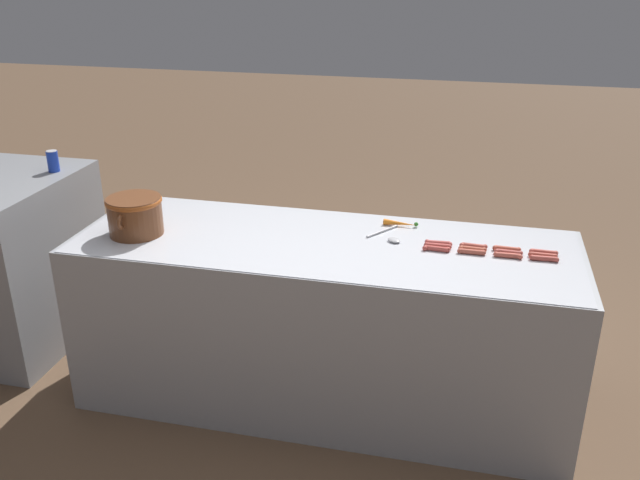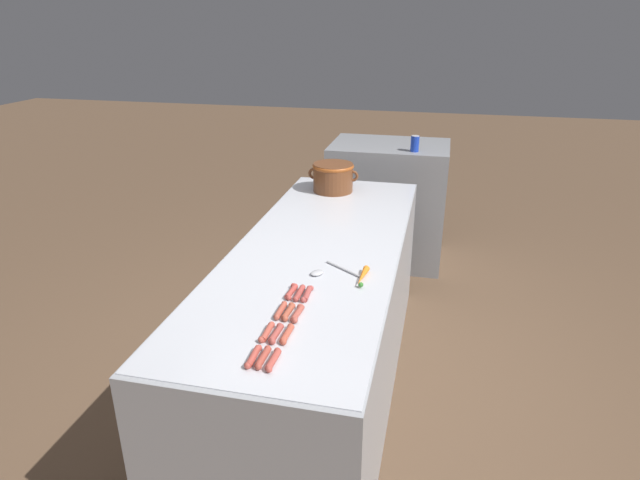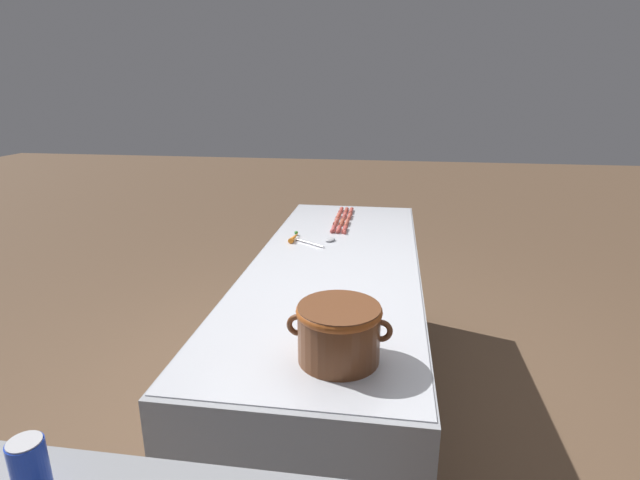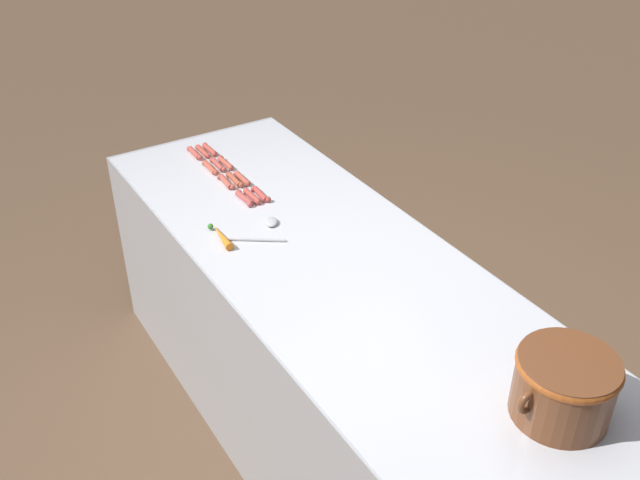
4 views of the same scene
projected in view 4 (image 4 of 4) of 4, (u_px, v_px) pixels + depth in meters
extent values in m
plane|color=brown|center=(332.00, 434.00, 3.12)|extent=(20.00, 20.00, 0.00)
cube|color=#9EA0A5|center=(333.00, 355.00, 2.88)|extent=(0.86, 2.50, 0.90)
cube|color=silver|center=(334.00, 261.00, 2.63)|extent=(0.84, 2.45, 0.00)
cylinder|color=#B5483D|center=(210.00, 149.00, 3.36)|extent=(0.03, 0.11, 0.02)
sphere|color=#B5483D|center=(205.00, 145.00, 3.40)|extent=(0.02, 0.02, 0.02)
sphere|color=#B5483D|center=(214.00, 154.00, 3.32)|extent=(0.02, 0.02, 0.02)
cylinder|color=#B94F3F|center=(225.00, 163.00, 3.24)|extent=(0.03, 0.11, 0.02)
sphere|color=#B94F3F|center=(220.00, 158.00, 3.28)|extent=(0.02, 0.02, 0.02)
sphere|color=#B94F3F|center=(231.00, 168.00, 3.20)|extent=(0.02, 0.02, 0.02)
cylinder|color=#B14F3D|center=(242.00, 178.00, 3.12)|extent=(0.03, 0.11, 0.02)
sphere|color=#B14F3D|center=(236.00, 173.00, 3.16)|extent=(0.02, 0.02, 0.02)
sphere|color=#B14F3D|center=(248.00, 183.00, 3.09)|extent=(0.02, 0.02, 0.02)
cylinder|color=#B5453D|center=(260.00, 194.00, 3.01)|extent=(0.03, 0.11, 0.02)
sphere|color=#B5453D|center=(253.00, 189.00, 3.04)|extent=(0.02, 0.02, 0.02)
sphere|color=#B5453D|center=(268.00, 200.00, 2.97)|extent=(0.02, 0.02, 0.02)
cylinder|color=#AD4738|center=(203.00, 152.00, 3.34)|extent=(0.03, 0.11, 0.02)
sphere|color=#AD4738|center=(198.00, 147.00, 3.38)|extent=(0.02, 0.02, 0.02)
sphere|color=#AD4738|center=(208.00, 156.00, 3.30)|extent=(0.02, 0.02, 0.02)
cylinder|color=#AD4A41|center=(218.00, 165.00, 3.23)|extent=(0.03, 0.11, 0.02)
sphere|color=#AD4A41|center=(212.00, 160.00, 3.27)|extent=(0.02, 0.02, 0.02)
sphere|color=#AD4A41|center=(224.00, 169.00, 3.19)|extent=(0.02, 0.02, 0.02)
cylinder|color=#AB4E38|center=(235.00, 180.00, 3.11)|extent=(0.03, 0.11, 0.02)
sphere|color=#AB4E38|center=(228.00, 175.00, 3.15)|extent=(0.02, 0.02, 0.02)
sphere|color=#AB4E38|center=(241.00, 185.00, 3.07)|extent=(0.02, 0.02, 0.02)
cylinder|color=#AE453E|center=(252.00, 196.00, 2.99)|extent=(0.03, 0.11, 0.02)
sphere|color=#AE453E|center=(246.00, 191.00, 3.03)|extent=(0.02, 0.02, 0.02)
sphere|color=#AE453E|center=(258.00, 202.00, 2.95)|extent=(0.02, 0.02, 0.02)
cylinder|color=#B6493E|center=(195.00, 153.00, 3.33)|extent=(0.03, 0.11, 0.02)
sphere|color=#B6493E|center=(189.00, 149.00, 3.36)|extent=(0.02, 0.02, 0.02)
sphere|color=#B6493E|center=(200.00, 158.00, 3.29)|extent=(0.02, 0.02, 0.02)
cylinder|color=#B74E3A|center=(210.00, 168.00, 3.21)|extent=(0.03, 0.11, 0.02)
sphere|color=#B74E3A|center=(204.00, 163.00, 3.24)|extent=(0.02, 0.02, 0.02)
sphere|color=#B74E3A|center=(216.00, 172.00, 3.17)|extent=(0.02, 0.02, 0.02)
cylinder|color=#AF4E40|center=(226.00, 182.00, 3.10)|extent=(0.03, 0.11, 0.02)
sphere|color=#AF4E40|center=(220.00, 177.00, 3.13)|extent=(0.02, 0.02, 0.02)
sphere|color=#AF4E40|center=(232.00, 187.00, 3.06)|extent=(0.02, 0.02, 0.02)
cylinder|color=#AC4641|center=(244.00, 198.00, 2.98)|extent=(0.03, 0.11, 0.02)
sphere|color=#AC4641|center=(239.00, 193.00, 3.02)|extent=(0.02, 0.02, 0.02)
sphere|color=#AC4641|center=(250.00, 204.00, 2.94)|extent=(0.02, 0.02, 0.02)
cylinder|color=brown|center=(564.00, 387.00, 1.96)|extent=(0.27, 0.27, 0.19)
torus|color=#9E4A1B|center=(569.00, 365.00, 1.91)|extent=(0.28, 0.28, 0.03)
torus|color=brown|center=(599.00, 363.00, 2.01)|extent=(0.08, 0.02, 0.08)
torus|color=brown|center=(529.00, 401.00, 1.89)|extent=(0.08, 0.02, 0.08)
cylinder|color=#B7B7BC|center=(256.00, 240.00, 2.73)|extent=(0.19, 0.14, 0.01)
ellipsoid|color=#B7B7BC|center=(271.00, 222.00, 2.83)|extent=(0.08, 0.09, 0.02)
cone|color=orange|center=(222.00, 236.00, 2.73)|extent=(0.05, 0.17, 0.03)
sphere|color=#387F2D|center=(210.00, 226.00, 2.79)|extent=(0.02, 0.02, 0.02)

